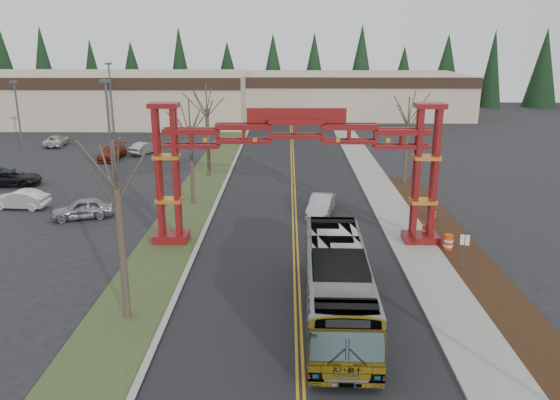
{
  "coord_description": "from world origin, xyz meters",
  "views": [
    {
      "loc": [
        -0.52,
        -14.92,
        12.55
      ],
      "look_at": [
        -0.95,
        15.31,
        3.63
      ],
      "focal_mm": 35.0,
      "sensor_mm": 36.0,
      "label": 1
    }
  ],
  "objects_px": {
    "parked_car_mid_a": "(112,152)",
    "light_pole_mid": "(18,115)",
    "bare_tree_median_far": "(207,109)",
    "parked_car_near_a": "(83,208)",
    "gateway_arch": "(296,151)",
    "retail_building_east": "(349,94)",
    "barrel_mid": "(426,232)",
    "street_sign": "(464,245)",
    "transit_bus": "(337,284)",
    "silver_sedan": "(321,205)",
    "parked_car_near_b": "(20,199)",
    "barrel_north": "(432,214)",
    "parked_car_near_c": "(13,178)",
    "bare_tree_median_mid": "(190,127)",
    "retail_building_west": "(102,97)",
    "bare_tree_median_near": "(117,190)",
    "light_pole_near": "(109,130)",
    "barrel_south": "(448,243)",
    "light_pole_far": "(111,93)",
    "bare_tree_right_far": "(408,122)",
    "parked_car_far_a": "(145,148)",
    "parked_car_far_b": "(57,141)"
  },
  "relations": [
    {
      "from": "bare_tree_median_far",
      "to": "parked_car_near_a",
      "type": "bearing_deg",
      "value": -120.13
    },
    {
      "from": "retail_building_east",
      "to": "barrel_mid",
      "type": "distance_m",
      "value": 61.47
    },
    {
      "from": "gateway_arch",
      "to": "barrel_mid",
      "type": "distance_m",
      "value": 10.13
    },
    {
      "from": "parked_car_far_b",
      "to": "light_pole_near",
      "type": "height_order",
      "value": "light_pole_near"
    },
    {
      "from": "parked_car_mid_a",
      "to": "bare_tree_right_far",
      "type": "bearing_deg",
      "value": -18.31
    },
    {
      "from": "silver_sedan",
      "to": "light_pole_mid",
      "type": "relative_size",
      "value": 0.53
    },
    {
      "from": "gateway_arch",
      "to": "parked_car_near_c",
      "type": "bearing_deg",
      "value": 151.07
    },
    {
      "from": "retail_building_west",
      "to": "bare_tree_median_far",
      "type": "height_order",
      "value": "bare_tree_median_far"
    },
    {
      "from": "transit_bus",
      "to": "light_pole_near",
      "type": "bearing_deg",
      "value": 130.55
    },
    {
      "from": "parked_car_near_b",
      "to": "barrel_north",
      "type": "distance_m",
      "value": 31.16
    },
    {
      "from": "parked_car_near_a",
      "to": "parked_car_far_a",
      "type": "height_order",
      "value": "parked_car_near_a"
    },
    {
      "from": "parked_car_far_b",
      "to": "bare_tree_right_far",
      "type": "xyz_separation_m",
      "value": [
        38.83,
        -17.85,
        4.99
      ]
    },
    {
      "from": "parked_car_near_a",
      "to": "gateway_arch",
      "type": "bearing_deg",
      "value": 54.61
    },
    {
      "from": "parked_car_far_a",
      "to": "bare_tree_right_far",
      "type": "distance_m",
      "value": 30.3
    },
    {
      "from": "bare_tree_median_mid",
      "to": "barrel_north",
      "type": "xyz_separation_m",
      "value": [
        17.89,
        -3.84,
        -5.65
      ]
    },
    {
      "from": "parked_car_far_a",
      "to": "silver_sedan",
      "type": "bearing_deg",
      "value": 153.29
    },
    {
      "from": "parked_car_near_c",
      "to": "bare_tree_right_far",
      "type": "bearing_deg",
      "value": -91.95
    },
    {
      "from": "light_pole_mid",
      "to": "gateway_arch",
      "type": "bearing_deg",
      "value": -39.87
    },
    {
      "from": "retail_building_west",
      "to": "bare_tree_median_near",
      "type": "distance_m",
      "value": 67.71
    },
    {
      "from": "light_pole_mid",
      "to": "light_pole_far",
      "type": "bearing_deg",
      "value": 76.87
    },
    {
      "from": "silver_sedan",
      "to": "parked_car_near_a",
      "type": "bearing_deg",
      "value": -164.18
    },
    {
      "from": "parked_car_mid_a",
      "to": "light_pole_mid",
      "type": "height_order",
      "value": "light_pole_mid"
    },
    {
      "from": "silver_sedan",
      "to": "bare_tree_median_near",
      "type": "height_order",
      "value": "bare_tree_median_near"
    },
    {
      "from": "retail_building_west",
      "to": "barrel_south",
      "type": "distance_m",
      "value": 67.97
    },
    {
      "from": "parked_car_near_a",
      "to": "bare_tree_median_far",
      "type": "height_order",
      "value": "bare_tree_median_far"
    },
    {
      "from": "parked_car_near_b",
      "to": "bare_tree_median_near",
      "type": "relative_size",
      "value": 0.52
    },
    {
      "from": "parked_car_near_c",
      "to": "bare_tree_median_mid",
      "type": "bearing_deg",
      "value": -111.19
    },
    {
      "from": "light_pole_near",
      "to": "barrel_north",
      "type": "relative_size",
      "value": 9.68
    },
    {
      "from": "barrel_north",
      "to": "bare_tree_median_near",
      "type": "bearing_deg",
      "value": -140.71
    },
    {
      "from": "silver_sedan",
      "to": "parked_car_near_a",
      "type": "height_order",
      "value": "parked_car_near_a"
    },
    {
      "from": "parked_car_near_c",
      "to": "parked_car_near_b",
      "type": "bearing_deg",
      "value": -153.95
    },
    {
      "from": "parked_car_near_a",
      "to": "barrel_mid",
      "type": "height_order",
      "value": "parked_car_near_a"
    },
    {
      "from": "gateway_arch",
      "to": "barrel_south",
      "type": "xyz_separation_m",
      "value": [
        9.4,
        -1.34,
        -5.46
      ]
    },
    {
      "from": "parked_car_near_a",
      "to": "street_sign",
      "type": "relative_size",
      "value": 2.0
    },
    {
      "from": "parked_car_far_a",
      "to": "bare_tree_right_far",
      "type": "bearing_deg",
      "value": 176.96
    },
    {
      "from": "transit_bus",
      "to": "parked_car_mid_a",
      "type": "distance_m",
      "value": 40.99
    },
    {
      "from": "gateway_arch",
      "to": "bare_tree_median_far",
      "type": "height_order",
      "value": "gateway_arch"
    },
    {
      "from": "transit_bus",
      "to": "parked_car_near_b",
      "type": "bearing_deg",
      "value": 145.26
    },
    {
      "from": "light_pole_far",
      "to": "street_sign",
      "type": "height_order",
      "value": "light_pole_far"
    },
    {
      "from": "retail_building_east",
      "to": "light_pole_mid",
      "type": "height_order",
      "value": "light_pole_mid"
    },
    {
      "from": "bare_tree_median_far",
      "to": "light_pole_mid",
      "type": "relative_size",
      "value": 1.03
    },
    {
      "from": "bare_tree_median_near",
      "to": "bare_tree_right_far",
      "type": "bearing_deg",
      "value": 54.14
    },
    {
      "from": "gateway_arch",
      "to": "barrel_south",
      "type": "distance_m",
      "value": 10.95
    },
    {
      "from": "retail_building_east",
      "to": "bare_tree_right_far",
      "type": "distance_m",
      "value": 47.13
    },
    {
      "from": "barrel_mid",
      "to": "barrel_north",
      "type": "distance_m",
      "value": 4.27
    },
    {
      "from": "parked_car_near_b",
      "to": "bare_tree_median_near",
      "type": "bearing_deg",
      "value": 42.68
    },
    {
      "from": "light_pole_far",
      "to": "parked_car_near_a",
      "type": "bearing_deg",
      "value": -76.15
    },
    {
      "from": "parked_car_far_b",
      "to": "light_pole_near",
      "type": "relative_size",
      "value": 0.49
    },
    {
      "from": "parked_car_near_c",
      "to": "bare_tree_right_far",
      "type": "height_order",
      "value": "bare_tree_right_far"
    },
    {
      "from": "parked_car_mid_a",
      "to": "light_pole_far",
      "type": "relative_size",
      "value": 0.53
    }
  ]
}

